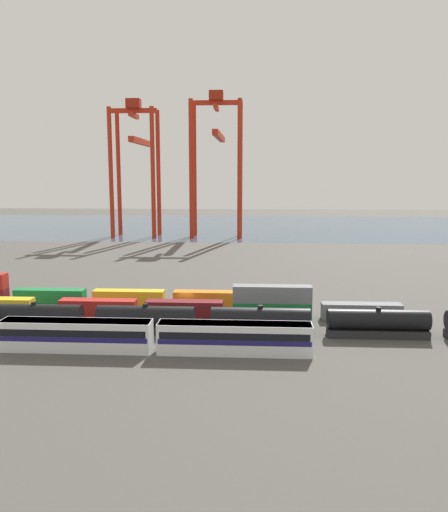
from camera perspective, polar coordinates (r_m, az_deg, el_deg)
name	(u,v)px	position (r m, az deg, el deg)	size (l,w,h in m)	color
ground_plane	(208,266)	(126.75, -1.77, -1.09)	(420.00, 420.00, 0.00)	#4C4944
harbour_water	(229,226)	(224.42, 0.51, 3.31)	(400.00, 110.00, 0.01)	#384C60
passenger_train	(155,335)	(66.28, -7.63, -8.65)	(39.22, 3.14, 3.90)	silver
freight_tank_row	(260,321)	(72.63, 4.02, -7.16)	(78.06, 2.76, 4.22)	#232326
shipping_container_0	(14,306)	(89.50, -22.10, -5.15)	(6.04, 2.44, 2.60)	gold
shipping_container_1	(98,308)	(84.56, -13.66, -5.54)	(12.10, 2.44, 2.60)	#AD211C
shipping_container_2	(184,309)	(81.64, -4.39, -5.83)	(12.10, 2.44, 2.60)	maroon
shipping_container_3	(272,310)	(80.96, 5.30, -5.97)	(12.10, 2.44, 2.60)	#197538
shipping_container_4	(272,294)	(80.33, 5.32, -4.18)	(12.10, 2.44, 2.60)	slate
shipping_container_5	(361,312)	(82.57, 14.88, -5.94)	(12.10, 2.44, 2.60)	slate
shipping_container_8	(50,297)	(94.32, -18.59, -4.26)	(12.10, 2.44, 2.60)	#197538
shipping_container_9	(129,298)	(90.11, -10.41, -4.54)	(12.10, 2.44, 2.60)	gold
shipping_container_10	(209,299)	(87.87, -1.63, -4.74)	(12.10, 2.44, 2.60)	orange
gantry_crane_west	(136,155)	(191.47, -9.61, 10.87)	(16.30, 35.60, 48.11)	red
gantry_crane_central	(217,150)	(188.10, -0.77, 11.55)	(18.22, 41.79, 50.57)	red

